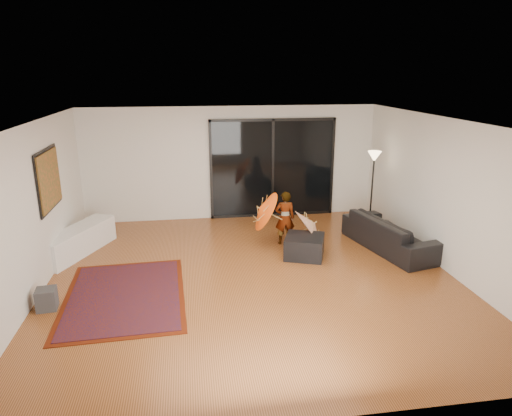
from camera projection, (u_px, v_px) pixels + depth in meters
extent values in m
plane|color=#A0562B|center=(253.00, 277.00, 8.02)|extent=(7.00, 7.00, 0.00)
plane|color=white|center=(252.00, 122.00, 7.24)|extent=(7.00, 7.00, 0.00)
plane|color=silver|center=(232.00, 163.00, 10.94)|extent=(7.00, 0.00, 7.00)
plane|color=silver|center=(305.00, 305.00, 4.32)|extent=(7.00, 0.00, 7.00)
plane|color=silver|center=(31.00, 213.00, 7.13)|extent=(0.00, 7.00, 7.00)
plane|color=silver|center=(446.00, 195.00, 8.14)|extent=(0.00, 7.00, 7.00)
cube|color=black|center=(273.00, 168.00, 11.10)|extent=(3.00, 0.04, 2.40)
cube|color=black|center=(273.00, 120.00, 10.75)|extent=(3.06, 0.06, 0.06)
cube|color=black|center=(272.00, 214.00, 11.42)|extent=(3.06, 0.06, 0.06)
cube|color=black|center=(273.00, 169.00, 11.09)|extent=(0.06, 0.06, 2.40)
cube|color=black|center=(48.00, 180.00, 7.99)|extent=(0.02, 1.28, 1.08)
cube|color=#265120|center=(50.00, 180.00, 7.99)|extent=(0.03, 1.18, 0.98)
cube|color=white|center=(78.00, 241.00, 8.99)|extent=(1.22, 1.91, 0.52)
cube|color=#424244|center=(47.00, 299.00, 6.90)|extent=(0.32, 0.32, 0.33)
cube|color=#4F1706|center=(125.00, 296.00, 7.34)|extent=(1.98, 2.69, 0.01)
cube|color=#601A09|center=(125.00, 295.00, 7.34)|extent=(1.81, 2.52, 0.02)
imported|color=black|center=(390.00, 233.00, 9.21)|extent=(1.36, 2.39, 0.66)
cube|color=black|center=(304.00, 246.00, 8.86)|extent=(0.93, 0.93, 0.41)
cylinder|color=black|center=(369.00, 225.00, 10.67)|extent=(0.30, 0.30, 0.03)
cylinder|color=black|center=(372.00, 192.00, 10.44)|extent=(0.04, 0.04, 1.62)
cone|color=#FFD899|center=(374.00, 156.00, 10.20)|extent=(0.30, 0.30, 0.24)
imported|color=#999999|center=(285.00, 218.00, 9.42)|extent=(0.42, 0.29, 1.13)
cone|color=#F04E0C|center=(259.00, 212.00, 9.24)|extent=(0.57, 0.86, 0.83)
cylinder|color=#B18D4B|center=(259.00, 228.00, 9.34)|extent=(0.45, 0.02, 0.27)
cylinder|color=#B18D4B|center=(259.00, 207.00, 9.21)|extent=(0.06, 0.02, 0.05)
cone|color=silver|center=(315.00, 222.00, 9.38)|extent=(0.67, 0.90, 0.84)
cylinder|color=#B18D4B|center=(314.00, 238.00, 9.49)|extent=(0.46, 0.02, 0.34)
cylinder|color=#B18D4B|center=(315.00, 216.00, 9.35)|extent=(0.05, 0.02, 0.05)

